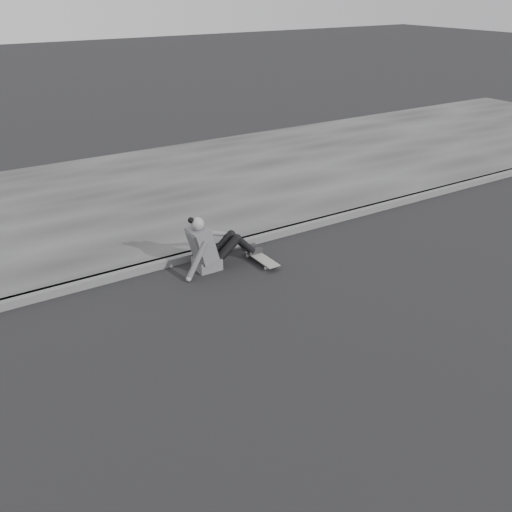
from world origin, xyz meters
The scene contains 5 objects.
ground centered at (0.00, 0.00, 0.00)m, with size 80.00×80.00×0.00m, color black.
curb centered at (0.00, 2.58, 0.06)m, with size 24.00×0.16×0.12m, color #535353.
sidewalk centered at (0.00, 5.60, 0.06)m, with size 24.00×6.00×0.12m, color #3A3A3A.
skateboard centered at (-2.10, 1.91, 0.07)m, with size 0.20×0.78×0.09m.
seated_woman centered at (-2.83, 2.15, 0.36)m, with size 1.38×0.46×0.88m.
Camera 1 is at (-6.41, -4.71, 3.91)m, focal length 40.00 mm.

